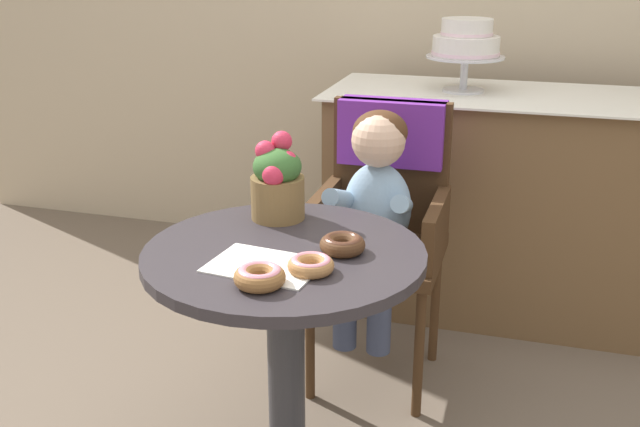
{
  "coord_description": "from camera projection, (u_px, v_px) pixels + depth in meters",
  "views": [
    {
      "loc": [
        0.58,
        -1.64,
        1.45
      ],
      "look_at": [
        0.05,
        0.15,
        0.77
      ],
      "focal_mm": 41.88,
      "sensor_mm": 36.0,
      "label": 1
    }
  ],
  "objects": [
    {
      "name": "display_counter",
      "position": [
        520.0,
        205.0,
        3.0
      ],
      "size": [
        1.56,
        0.62,
        0.9
      ],
      "color": "brown",
      "rests_on": "ground"
    },
    {
      "name": "seated_child",
      "position": [
        375.0,
        201.0,
        2.36
      ],
      "size": [
        0.27,
        0.32,
        0.73
      ],
      "color": "#8CADCC",
      "rests_on": "ground"
    },
    {
      "name": "paper_napkin",
      "position": [
        265.0,
        265.0,
        1.78
      ],
      "size": [
        0.28,
        0.22,
        0.0
      ],
      "primitive_type": "cube",
      "rotation": [
        0.0,
        0.0,
        -0.12
      ],
      "color": "white",
      "rests_on": "cafe_table"
    },
    {
      "name": "wicker_chair",
      "position": [
        385.0,
        198.0,
        2.51
      ],
      "size": [
        0.42,
        0.45,
        0.95
      ],
      "rotation": [
        0.0,
        0.0,
        0.02
      ],
      "color": "#472D19",
      "rests_on": "ground"
    },
    {
      "name": "donut_side",
      "position": [
        311.0,
        264.0,
        1.75
      ],
      "size": [
        0.11,
        0.11,
        0.04
      ],
      "color": "#AD7542",
      "rests_on": "cafe_table"
    },
    {
      "name": "donut_front",
      "position": [
        260.0,
        276.0,
        1.67
      ],
      "size": [
        0.12,
        0.12,
        0.04
      ],
      "color": "#936033",
      "rests_on": "cafe_table"
    },
    {
      "name": "tiered_cake_stand",
      "position": [
        466.0,
        44.0,
        2.85
      ],
      "size": [
        0.3,
        0.3,
        0.28
      ],
      "color": "silver",
      "rests_on": "display_counter"
    },
    {
      "name": "cafe_table",
      "position": [
        286.0,
        324.0,
        1.95
      ],
      "size": [
        0.72,
        0.72,
        0.72
      ],
      "color": "#332D33",
      "rests_on": "ground"
    },
    {
      "name": "donut_mid",
      "position": [
        342.0,
        244.0,
        1.86
      ],
      "size": [
        0.11,
        0.11,
        0.04
      ],
      "color": "#4C2D19",
      "rests_on": "cafe_table"
    },
    {
      "name": "flower_vase",
      "position": [
        277.0,
        181.0,
        2.06
      ],
      "size": [
        0.15,
        0.15,
        0.24
      ],
      "color": "brown",
      "rests_on": "cafe_table"
    }
  ]
}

